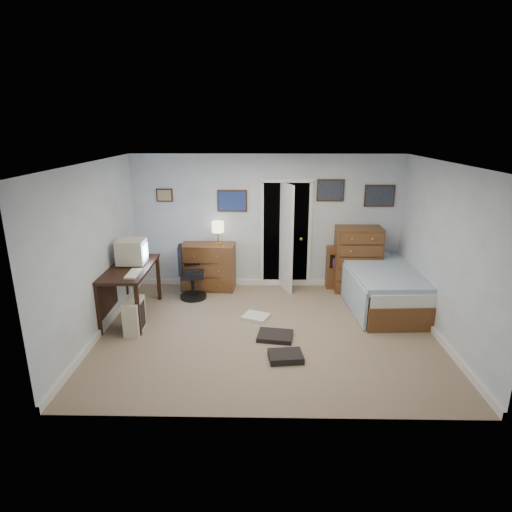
{
  "coord_description": "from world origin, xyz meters",
  "views": [
    {
      "loc": [
        -0.07,
        -5.85,
        2.98
      ],
      "look_at": [
        -0.18,
        0.3,
        1.1
      ],
      "focal_mm": 30.0,
      "sensor_mm": 36.0,
      "label": 1
    }
  ],
  "objects": [
    {
      "name": "media_stack",
      "position": [
        -2.32,
        2.3,
        0.42
      ],
      "size": [
        0.17,
        0.17,
        0.83
      ],
      "primitive_type": "cube",
      "rotation": [
        0.0,
        0.0,
        0.01
      ],
      "color": "maroon",
      "rests_on": "floor"
    },
    {
      "name": "doorway",
      "position": [
        0.35,
        2.27,
        1.0
      ],
      "size": [
        0.96,
        1.12,
        2.05
      ],
      "color": "black",
      "rests_on": "floor"
    },
    {
      "name": "pc_tower",
      "position": [
        -2.0,
        -0.03,
        0.25
      ],
      "size": [
        0.24,
        0.47,
        0.5
      ],
      "rotation": [
        0.0,
        0.0,
        0.02
      ],
      "color": "beige",
      "rests_on": "floor"
    },
    {
      "name": "floor_clutter",
      "position": [
        0.1,
        -0.3,
        0.04
      ],
      "size": [
        0.91,
        1.68,
        0.09
      ],
      "rotation": [
        0.0,
        0.0,
        0.0
      ],
      "color": "black",
      "rests_on": "floor"
    },
    {
      "name": "headboard_bookcase",
      "position": [
        1.58,
        1.86,
        0.43
      ],
      "size": [
        0.91,
        0.26,
        0.81
      ],
      "rotation": [
        0.0,
        0.0,
        0.03
      ],
      "color": "brown",
      "rests_on": "floor"
    },
    {
      "name": "crt_monitor",
      "position": [
        -2.18,
        0.67,
        1.05
      ],
      "size": [
        0.44,
        0.41,
        0.4
      ],
      "rotation": [
        0.0,
        0.0,
        0.02
      ],
      "color": "beige",
      "rests_on": "computer_desk"
    },
    {
      "name": "office_chair",
      "position": [
        -1.39,
        1.28,
        0.38
      ],
      "size": [
        0.53,
        0.53,
        0.98
      ],
      "rotation": [
        0.0,
        0.0,
        0.13
      ],
      "color": "black",
      "rests_on": "floor"
    },
    {
      "name": "tall_dresser",
      "position": [
        1.68,
        1.75,
        0.61
      ],
      "size": [
        0.83,
        0.49,
        1.21
      ],
      "primitive_type": "cube",
      "rotation": [
        0.0,
        0.0,
        -0.0
      ],
      "color": "brown",
      "rests_on": "floor"
    },
    {
      "name": "keyboard",
      "position": [
        -2.02,
        0.17,
        0.85
      ],
      "size": [
        0.18,
        0.45,
        0.03
      ],
      "primitive_type": "cube",
      "rotation": [
        0.0,
        0.0,
        0.02
      ],
      "color": "beige",
      "rests_on": "computer_desk"
    },
    {
      "name": "computer_desk",
      "position": [
        -2.3,
        0.52,
        0.65
      ],
      "size": [
        0.7,
        1.47,
        0.84
      ],
      "rotation": [
        0.0,
        0.0,
        0.02
      ],
      "color": "black",
      "rests_on": "floor"
    },
    {
      "name": "floor",
      "position": [
        0.0,
        0.0,
        -0.01
      ],
      "size": [
        5.0,
        4.0,
        0.02
      ],
      "primitive_type": "cube",
      "color": "#826E59",
      "rests_on": "ground"
    },
    {
      "name": "bed",
      "position": [
        1.98,
        1.1,
        0.35
      ],
      "size": [
        1.31,
        2.29,
        0.73
      ],
      "rotation": [
        0.0,
        0.0,
        0.06
      ],
      "color": "brown",
      "rests_on": "floor"
    },
    {
      "name": "low_dresser",
      "position": [
        -1.11,
        1.77,
        0.44
      ],
      "size": [
        1.02,
        0.56,
        0.88
      ],
      "primitive_type": "cube",
      "rotation": [
        0.0,
        0.0,
        -0.07
      ],
      "color": "brown",
      "rests_on": "floor"
    },
    {
      "name": "wall_posters",
      "position": [
        0.57,
        1.98,
        1.75
      ],
      "size": [
        4.38,
        0.04,
        0.6
      ],
      "color": "#331E11",
      "rests_on": "floor"
    },
    {
      "name": "table_lamp",
      "position": [
        -0.91,
        1.77,
        1.19
      ],
      "size": [
        0.23,
        0.23,
        0.43
      ],
      "rotation": [
        0.0,
        0.0,
        -0.07
      ],
      "color": "gold",
      "rests_on": "low_dresser"
    }
  ]
}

